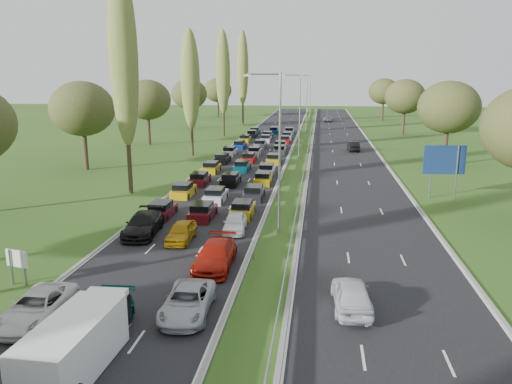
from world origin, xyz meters
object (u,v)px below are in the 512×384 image
(near_car_3, at_px, (143,224))
(white_van_rear, at_px, (92,327))
(white_van_front, at_px, (76,344))
(near_car_2, at_px, (37,307))
(info_sign, at_px, (17,262))
(direction_sign, at_px, (444,162))

(near_car_3, xyz_separation_m, white_van_rear, (3.37, -15.75, 0.16))
(white_van_front, bearing_deg, near_car_2, 138.94)
(white_van_front, height_order, info_sign, white_van_front)
(white_van_rear, bearing_deg, near_car_3, 100.45)
(near_car_3, relative_size, direction_sign, 1.06)
(info_sign, relative_size, direction_sign, 0.40)
(white_van_front, distance_m, direction_sign, 38.81)
(near_car_2, height_order, white_van_front, white_van_front)
(white_van_rear, height_order, direction_sign, direction_sign)
(near_car_3, relative_size, white_van_front, 0.98)
(near_car_3, distance_m, white_van_front, 17.76)
(white_van_front, height_order, direction_sign, direction_sign)
(near_car_2, relative_size, info_sign, 2.45)
(white_van_front, relative_size, white_van_rear, 1.18)
(near_car_2, bearing_deg, white_van_front, -46.05)
(near_car_2, height_order, white_van_rear, white_van_rear)
(near_car_2, height_order, info_sign, info_sign)
(white_van_front, bearing_deg, direction_sign, 58.56)
(near_car_2, relative_size, near_car_3, 0.93)
(near_car_2, relative_size, white_van_front, 0.91)
(white_van_front, xyz_separation_m, info_sign, (-7.32, 7.58, 0.21))
(near_car_3, distance_m, white_van_rear, 16.11)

